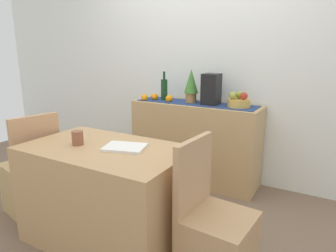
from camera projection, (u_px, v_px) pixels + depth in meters
ground_plane at (147, 218)px, 2.63m from camera, size 6.40×6.40×0.02m
room_wall_rear at (206, 55)px, 3.29m from camera, size 6.40×0.06×2.70m
sideboard_console at (195, 143)px, 3.29m from camera, size 1.36×0.42×0.86m
table_runner at (196, 103)px, 3.19m from camera, size 1.28×0.32×0.01m
fruit_bowl at (239, 103)px, 2.95m from camera, size 0.22×0.22×0.08m
apple_left at (239, 95)px, 2.98m from camera, size 0.07×0.07×0.07m
apple_center at (244, 96)px, 2.91m from camera, size 0.07×0.07×0.07m
apple_upper at (233, 95)px, 2.94m from camera, size 0.07×0.07×0.07m
wine_bottle at (164, 89)px, 3.34m from camera, size 0.07×0.07×0.32m
coffee_maker at (211, 89)px, 3.07m from camera, size 0.16×0.18×0.32m
potted_plant at (191, 85)px, 3.17m from camera, size 0.15×0.15×0.35m
orange_loose_mid at (169, 99)px, 3.25m from camera, size 0.08×0.08×0.08m
orange_loose_end at (155, 97)px, 3.37m from camera, size 0.08×0.08×0.08m
orange_loose_far at (144, 97)px, 3.34m from camera, size 0.07×0.07×0.07m
dining_table at (107, 195)px, 2.24m from camera, size 1.18×0.71×0.74m
open_book at (125, 147)px, 2.12m from camera, size 0.33×0.28×0.02m
coffee_cup at (78, 138)px, 2.20m from camera, size 0.08×0.08×0.10m
chair_near_window at (33, 183)px, 2.68m from camera, size 0.48×0.48×0.90m
chair_by_corner at (215, 242)px, 1.86m from camera, size 0.43×0.43×0.90m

